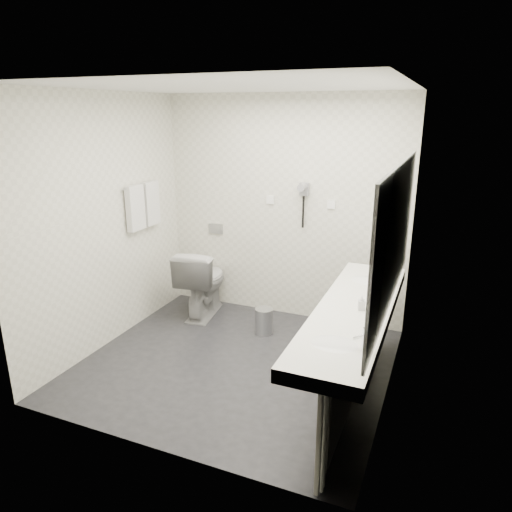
% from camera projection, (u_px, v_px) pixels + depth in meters
% --- Properties ---
extents(floor, '(2.80, 2.80, 0.00)m').
position_uv_depth(floor, '(236.00, 363.00, 4.49)').
color(floor, '#232327').
rests_on(floor, ground).
extents(ceiling, '(2.80, 2.80, 0.00)m').
position_uv_depth(ceiling, '(232.00, 86.00, 3.74)').
color(ceiling, white).
rests_on(ceiling, wall_back).
extents(wall_back, '(2.80, 0.00, 2.80)m').
position_uv_depth(wall_back, '(283.00, 209.00, 5.26)').
color(wall_back, silver).
rests_on(wall_back, floor).
extents(wall_front, '(2.80, 0.00, 2.80)m').
position_uv_depth(wall_front, '(146.00, 286.00, 2.97)').
color(wall_front, silver).
rests_on(wall_front, floor).
extents(wall_left, '(0.00, 2.60, 2.60)m').
position_uv_depth(wall_left, '(106.00, 223.00, 4.63)').
color(wall_left, silver).
rests_on(wall_left, floor).
extents(wall_right, '(0.00, 2.60, 2.60)m').
position_uv_depth(wall_right, '(398.00, 255.00, 3.60)').
color(wall_right, silver).
rests_on(wall_right, floor).
extents(vanity_counter, '(0.55, 2.20, 0.10)m').
position_uv_depth(vanity_counter, '(354.00, 313.00, 3.66)').
color(vanity_counter, white).
rests_on(vanity_counter, floor).
extents(vanity_panel, '(0.03, 2.15, 0.75)m').
position_uv_depth(vanity_panel, '(354.00, 362.00, 3.78)').
color(vanity_panel, gray).
rests_on(vanity_panel, floor).
extents(vanity_post_near, '(0.06, 0.06, 0.75)m').
position_uv_depth(vanity_post_near, '(324.00, 444.00, 2.85)').
color(vanity_post_near, silver).
rests_on(vanity_post_near, floor).
extents(vanity_post_far, '(0.06, 0.06, 0.75)m').
position_uv_depth(vanity_post_far, '(377.00, 313.00, 4.68)').
color(vanity_post_far, silver).
rests_on(vanity_post_far, floor).
extents(mirror, '(0.02, 2.20, 1.05)m').
position_uv_depth(mirror, '(395.00, 236.00, 3.37)').
color(mirror, '#B2BCC6').
rests_on(mirror, wall_right).
extents(basin_near, '(0.40, 0.31, 0.05)m').
position_uv_depth(basin_near, '(334.00, 346.00, 3.07)').
color(basin_near, white).
rests_on(basin_near, vanity_counter).
extents(basin_far, '(0.40, 0.31, 0.05)m').
position_uv_depth(basin_far, '(368.00, 282.00, 4.22)').
color(basin_far, white).
rests_on(basin_far, vanity_counter).
extents(faucet_near, '(0.04, 0.04, 0.15)m').
position_uv_depth(faucet_near, '(365.00, 339.00, 2.98)').
color(faucet_near, silver).
rests_on(faucet_near, vanity_counter).
extents(faucet_far, '(0.04, 0.04, 0.15)m').
position_uv_depth(faucet_far, '(392.00, 275.00, 4.12)').
color(faucet_far, silver).
rests_on(faucet_far, vanity_counter).
extents(soap_bottle_a, '(0.07, 0.07, 0.12)m').
position_uv_depth(soap_bottle_a, '(362.00, 303.00, 3.58)').
color(soap_bottle_a, white).
rests_on(soap_bottle_a, vanity_counter).
extents(glass_left, '(0.07, 0.07, 0.10)m').
position_uv_depth(glass_left, '(374.00, 290.00, 3.85)').
color(glass_left, silver).
rests_on(glass_left, vanity_counter).
extents(glass_right, '(0.07, 0.07, 0.11)m').
position_uv_depth(glass_right, '(376.00, 288.00, 3.88)').
color(glass_right, silver).
rests_on(glass_right, vanity_counter).
extents(toilet, '(0.57, 0.86, 0.81)m').
position_uv_depth(toilet, '(203.00, 281.00, 5.46)').
color(toilet, white).
rests_on(toilet, floor).
extents(flush_plate, '(0.18, 0.02, 0.12)m').
position_uv_depth(flush_plate, '(216.00, 229.00, 5.65)').
color(flush_plate, '#B2B5BA').
rests_on(flush_plate, wall_back).
extents(pedal_bin, '(0.20, 0.20, 0.27)m').
position_uv_depth(pedal_bin, '(264.00, 322.00, 5.05)').
color(pedal_bin, '#B2B5BA').
rests_on(pedal_bin, floor).
extents(bin_lid, '(0.19, 0.19, 0.02)m').
position_uv_depth(bin_lid, '(264.00, 309.00, 5.01)').
color(bin_lid, '#B2B5BA').
rests_on(bin_lid, pedal_bin).
extents(towel_rail, '(0.02, 0.62, 0.02)m').
position_uv_depth(towel_rail, '(141.00, 185.00, 5.00)').
color(towel_rail, silver).
rests_on(towel_rail, wall_left).
extents(towel_near, '(0.07, 0.24, 0.48)m').
position_uv_depth(towel_near, '(135.00, 208.00, 4.94)').
color(towel_near, silver).
rests_on(towel_near, towel_rail).
extents(towel_far, '(0.07, 0.24, 0.48)m').
position_uv_depth(towel_far, '(151.00, 203.00, 5.19)').
color(towel_far, silver).
rests_on(towel_far, towel_rail).
extents(dryer_cradle, '(0.10, 0.04, 0.14)m').
position_uv_depth(dryer_cradle, '(304.00, 189.00, 5.07)').
color(dryer_cradle, gray).
rests_on(dryer_cradle, wall_back).
extents(dryer_barrel, '(0.08, 0.14, 0.08)m').
position_uv_depth(dryer_barrel, '(302.00, 187.00, 5.00)').
color(dryer_barrel, gray).
rests_on(dryer_barrel, dryer_cradle).
extents(dryer_cord, '(0.02, 0.02, 0.35)m').
position_uv_depth(dryer_cord, '(303.00, 212.00, 5.13)').
color(dryer_cord, black).
rests_on(dryer_cord, dryer_cradle).
extents(switch_plate_a, '(0.09, 0.02, 0.09)m').
position_uv_depth(switch_plate_a, '(270.00, 200.00, 5.27)').
color(switch_plate_a, white).
rests_on(switch_plate_a, wall_back).
extents(switch_plate_b, '(0.09, 0.02, 0.09)m').
position_uv_depth(switch_plate_b, '(331.00, 204.00, 5.02)').
color(switch_plate_b, white).
rests_on(switch_plate_b, wall_back).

